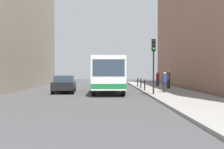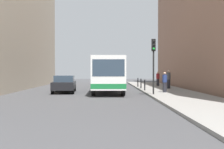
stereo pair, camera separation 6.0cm
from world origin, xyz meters
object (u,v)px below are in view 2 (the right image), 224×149
(bus, at_px, (108,73))
(pedestrian_far_sidewalk, at_px, (158,79))
(bollard_near, at_px, (145,85))
(pedestrian_mid_sidewalk, at_px, (169,79))
(traffic_light, at_px, (154,56))
(bollard_far, at_px, (138,82))
(bollard_mid, at_px, (141,84))
(car_behind_bus, at_px, (107,79))
(car_beside_bus, at_px, (64,83))
(pedestrian_near_signal, at_px, (165,82))

(bus, xyz_separation_m, pedestrian_far_sidewalk, (5.77, 6.57, -0.76))
(bollard_near, distance_m, pedestrian_mid_sidewalk, 3.65)
(traffic_light, relative_size, bollard_far, 4.32)
(bollard_mid, bearing_deg, pedestrian_far_sidewalk, 60.41)
(car_behind_bus, height_order, bollard_mid, car_behind_bus)
(car_beside_bus, distance_m, car_behind_bus, 12.33)
(car_beside_bus, xyz_separation_m, bollard_mid, (7.07, 3.12, -0.16))
(bollard_near, distance_m, bollard_mid, 2.71)
(pedestrian_near_signal, relative_size, pedestrian_mid_sidewalk, 0.91)
(traffic_light, xyz_separation_m, bollard_mid, (-0.10, 6.65, -2.38))
(traffic_light, xyz_separation_m, bollard_near, (-0.10, 3.95, -2.38))
(traffic_light, bearing_deg, pedestrian_far_sidewalk, 77.76)
(pedestrian_mid_sidewalk, xyz_separation_m, pedestrian_far_sidewalk, (-0.18, 4.67, -0.10))
(car_beside_bus, bearing_deg, bollard_mid, -160.37)
(bollard_near, relative_size, bollard_mid, 1.00)
(bus, xyz_separation_m, car_beside_bus, (-3.80, -0.96, -0.94))
(pedestrian_mid_sidewalk, relative_size, pedestrian_far_sidewalk, 1.11)
(traffic_light, height_order, bollard_far, traffic_light)
(bus, xyz_separation_m, traffic_light, (3.37, -4.49, 1.28))
(bollard_near, bearing_deg, car_beside_bus, -176.63)
(traffic_light, bearing_deg, bollard_far, 90.61)
(bus, relative_size, pedestrian_far_sidewalk, 6.75)
(bus, xyz_separation_m, car_behind_bus, (-0.05, 10.79, -0.94))
(car_beside_bus, bearing_deg, pedestrian_near_signal, 164.06)
(bus, distance_m, pedestrian_far_sidewalk, 8.77)
(car_behind_bus, xyz_separation_m, pedestrian_near_signal, (4.64, -13.49, 0.19))
(bus, bearing_deg, car_behind_bus, -89.89)
(pedestrian_far_sidewalk, bearing_deg, car_behind_bus, -101.82)
(bus, distance_m, bollard_mid, 4.07)
(bollard_far, bearing_deg, bollard_mid, -90.00)
(traffic_light, distance_m, pedestrian_mid_sidewalk, 7.16)
(car_behind_bus, distance_m, pedestrian_far_sidewalk, 7.19)
(bollard_near, height_order, pedestrian_far_sidewalk, pedestrian_far_sidewalk)
(bollard_mid, bearing_deg, pedestrian_mid_sidewalk, -5.77)
(pedestrian_mid_sidewalk, height_order, pedestrian_far_sidewalk, pedestrian_mid_sidewalk)
(car_behind_bus, bearing_deg, car_beside_bus, 74.92)
(pedestrian_near_signal, bearing_deg, car_behind_bus, 21.78)
(bus, relative_size, bollard_far, 11.61)
(car_beside_bus, height_order, pedestrian_far_sidewalk, pedestrian_far_sidewalk)
(bollard_far, xyz_separation_m, pedestrian_mid_sidewalk, (2.68, -2.98, 0.43))
(car_beside_bus, height_order, bollard_far, car_beside_bus)
(traffic_light, xyz_separation_m, pedestrian_near_signal, (1.22, 1.79, -2.04))
(traffic_light, relative_size, pedestrian_near_signal, 2.49)
(bollard_mid, bearing_deg, car_beside_bus, -156.15)
(car_behind_bus, height_order, pedestrian_far_sidewalk, pedestrian_far_sidewalk)
(bollard_mid, bearing_deg, traffic_light, -89.14)
(bus, relative_size, pedestrian_near_signal, 6.70)
(traffic_light, bearing_deg, bus, 126.89)
(bollard_far, bearing_deg, car_beside_bus, -140.47)
(bollard_near, xyz_separation_m, bollard_far, (0.00, 5.42, 0.00))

